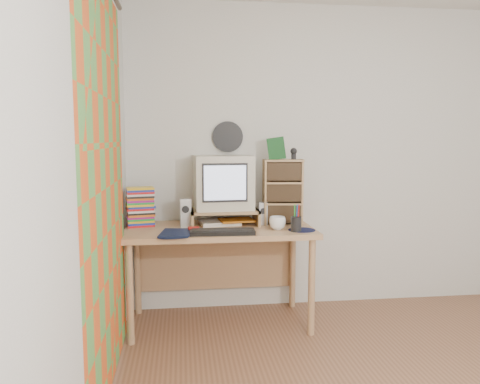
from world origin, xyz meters
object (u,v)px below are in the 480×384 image
object	(u,v)px
mug	(277,223)
desk	(219,243)
crt_monitor	(223,182)
dvd_stack	(141,208)
diary	(161,232)
keyboard	(222,232)
cd_rack	(283,192)

from	to	relation	value
mug	desk	bearing A→B (deg)	154.46
desk	crt_monitor	xyz separation A→B (m)	(0.04, 0.09, 0.46)
desk	dvd_stack	size ratio (longest dim) A/B	4.95
mug	diary	world-z (taller)	mug
desk	diary	size ratio (longest dim) A/B	5.50
desk	keyboard	xyz separation A→B (m)	(0.00, -0.31, 0.15)
mug	keyboard	bearing A→B (deg)	-164.96
cd_rack	diary	size ratio (longest dim) A/B	1.98
crt_monitor	mug	xyz separation A→B (m)	(0.37, -0.29, -0.28)
keyboard	diary	world-z (taller)	diary
cd_rack	diary	xyz separation A→B (m)	(-0.93, -0.33, -0.23)
dvd_stack	cd_rack	distance (m)	1.11
dvd_stack	diary	distance (m)	0.42
dvd_stack	diary	xyz separation A→B (m)	(0.17, -0.36, -0.12)
cd_rack	dvd_stack	bearing A→B (deg)	-174.84
desk	mug	world-z (taller)	mug
mug	diary	size ratio (longest dim) A/B	0.48
desk	diary	world-z (taller)	diary
dvd_stack	mug	world-z (taller)	dvd_stack
mug	crt_monitor	bearing A→B (deg)	142.61
desk	diary	bearing A→B (deg)	-145.27
dvd_stack	diary	size ratio (longest dim) A/B	1.11
crt_monitor	diary	distance (m)	0.67
mug	cd_rack	bearing A→B (deg)	68.38
diary	keyboard	bearing A→B (deg)	5.80
keyboard	mug	distance (m)	0.43
dvd_stack	cd_rack	bearing A→B (deg)	-12.92
crt_monitor	mug	bearing A→B (deg)	-40.76
crt_monitor	cd_rack	size ratio (longest dim) A/B	0.86
desk	crt_monitor	world-z (taller)	crt_monitor
mug	diary	xyz separation A→B (m)	(-0.84, -0.09, -0.02)
diary	dvd_stack	bearing A→B (deg)	122.80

